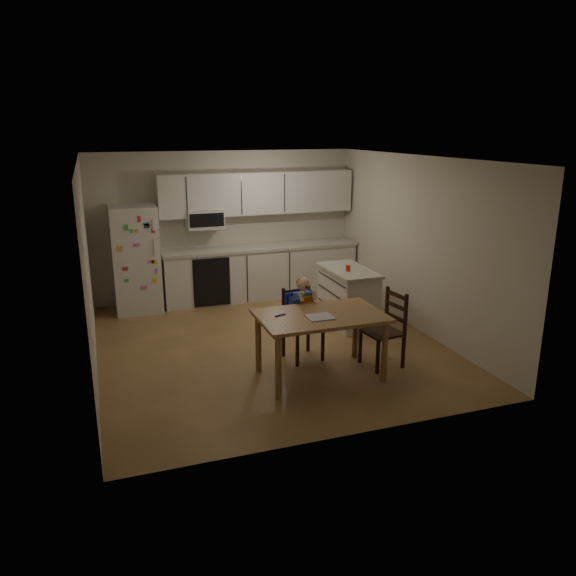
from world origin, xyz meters
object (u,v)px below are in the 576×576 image
Objects in this scene: dining_table at (320,323)px; chair_booster at (301,309)px; refrigerator at (136,259)px; chair_side at (389,324)px; kitchen_island at (348,296)px; red_cup at (348,268)px.

chair_booster is at bearing 90.66° from dining_table.
refrigerator is at bearing 114.85° from chair_booster.
chair_side is at bearing 3.73° from dining_table.
kitchen_island is 2.01m from dining_table.
dining_table is at bearing -98.28° from chair_booster.
refrigerator is 4.28m from chair_side.
refrigerator reaches higher than kitchen_island.
red_cup is at bearing 31.58° from chair_booster.
kitchen_island is 0.48m from red_cup.
kitchen_island is at bearing 55.46° from dining_table.
chair_side is (0.94, 0.06, -0.14)m from dining_table.
red_cup is (2.88, -1.78, 0.04)m from refrigerator.
chair_booster is at bearing -137.90° from kitchen_island.
chair_side is at bearing -39.11° from chair_booster.
chair_side is (0.95, -0.55, -0.12)m from chair_booster.
chair_booster is at bearing -56.21° from refrigerator.
kitchen_island is at bearing -29.59° from refrigerator.
refrigerator is 1.57× the size of chair_booster.
red_cup is (-0.07, -0.11, 0.46)m from kitchen_island.
refrigerator is 3.41m from kitchen_island.
dining_table is 1.35× the size of chair_booster.
kitchen_island is at bearing 166.26° from chair_side.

